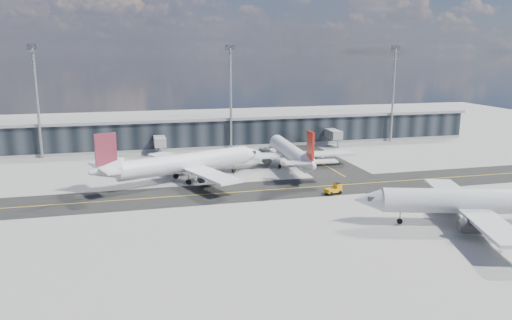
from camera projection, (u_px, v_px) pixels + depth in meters
The scene contains 9 objects.
ground at pixel (281, 195), 95.97m from camera, with size 300.00×300.00×0.00m, color gray.
taxiway_lanes at pixel (283, 180), 107.08m from camera, with size 180.00×63.00×0.03m.
terminal_concourse at pixel (227, 131), 147.15m from camera, with size 152.00×19.80×8.80m.
floodlight_masts at pixel (231, 94), 138.13m from camera, with size 102.50×0.70×28.90m.
airliner_af at pixel (183, 163), 105.44m from camera, with size 38.67×33.43×11.85m.
airliner_redtail at pixel (291, 153), 117.82m from camera, with size 31.86×37.39×11.08m.
airliner_near at pixel (481, 202), 78.53m from camera, with size 38.84×33.47×11.72m.
baggage_tug at pixel (335, 189), 96.46m from camera, with size 3.55×2.43×2.04m.
service_van at pixel (268, 149), 137.52m from camera, with size 2.39×5.18×1.44m, color white.
Camera 1 is at (-27.31, -88.35, 26.95)m, focal length 35.00 mm.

